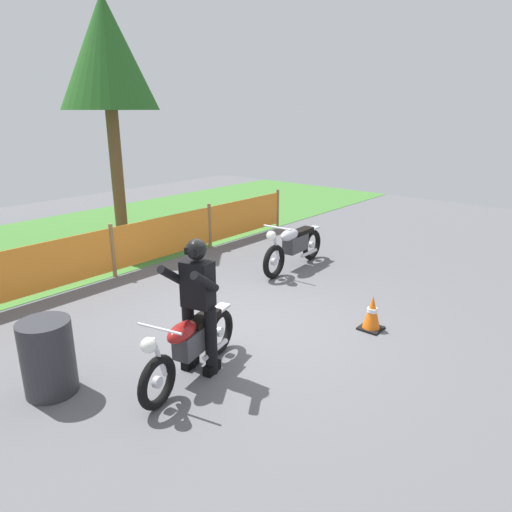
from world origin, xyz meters
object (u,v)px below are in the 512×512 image
(motorcycle_lead, at_px, (294,246))
(rider_trailing, at_px, (198,302))
(motorcycle_trailing, at_px, (191,345))
(spare_drum, at_px, (48,357))
(traffic_cone, at_px, (372,313))

(motorcycle_lead, xyz_separation_m, rider_trailing, (-3.90, -1.39, 0.43))
(rider_trailing, bearing_deg, motorcycle_trailing, 0.57)
(motorcycle_trailing, xyz_separation_m, spare_drum, (-1.24, 1.01, -0.00))
(motorcycle_trailing, distance_m, spare_drum, 1.60)
(motorcycle_lead, distance_m, motorcycle_trailing, 4.33)
(motorcycle_lead, xyz_separation_m, traffic_cone, (-1.50, -2.49, -0.22))
(motorcycle_lead, bearing_deg, rider_trailing, 15.59)
(motorcycle_trailing, relative_size, spare_drum, 2.15)
(motorcycle_lead, distance_m, rider_trailing, 4.17)
(traffic_cone, bearing_deg, motorcycle_trailing, 157.72)
(motorcycle_lead, bearing_deg, spare_drum, 0.60)
(rider_trailing, xyz_separation_m, traffic_cone, (2.40, -1.10, -0.66))
(traffic_cone, distance_m, spare_drum, 4.35)
(motorcycle_trailing, bearing_deg, traffic_cone, 143.82)
(rider_trailing, relative_size, traffic_cone, 3.19)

